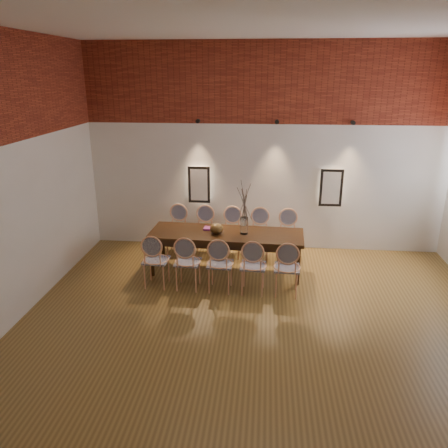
# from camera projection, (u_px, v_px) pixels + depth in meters

# --- Properties ---
(floor) EXTENTS (7.00, 7.00, 0.02)m
(floor) POSITION_uv_depth(u_px,v_px,m) (259.00, 344.00, 5.83)
(floor) COLOR olive
(floor) RESTS_ON ground
(ceiling) EXTENTS (7.00, 7.00, 0.02)m
(ceiling) POSITION_uv_depth(u_px,v_px,m) (269.00, 13.00, 4.51)
(ceiling) COLOR silver
(ceiling) RESTS_ON ground
(wall_back) EXTENTS (7.00, 0.10, 4.00)m
(wall_back) POSITION_uv_depth(u_px,v_px,m) (265.00, 150.00, 8.50)
(wall_back) COLOR silver
(wall_back) RESTS_ON ground
(wall_front) EXTENTS (7.00, 0.10, 4.00)m
(wall_front) POSITION_uv_depth(u_px,v_px,m) (253.00, 431.00, 1.83)
(wall_front) COLOR silver
(wall_front) RESTS_ON ground
(brick_band_back) EXTENTS (7.00, 0.02, 1.50)m
(brick_band_back) POSITION_uv_depth(u_px,v_px,m) (267.00, 83.00, 8.03)
(brick_band_back) COLOR maroon
(brick_band_back) RESTS_ON ground
(brick_band_front) EXTENTS (7.00, 0.02, 1.50)m
(brick_band_front) POSITION_uv_depth(u_px,v_px,m) (261.00, 126.00, 1.48)
(brick_band_front) COLOR maroon
(brick_band_front) RESTS_ON ground
(niche_left) EXTENTS (0.36, 0.06, 0.66)m
(niche_left) POSITION_uv_depth(u_px,v_px,m) (199.00, 184.00, 8.76)
(niche_left) COLOR #FFEAC6
(niche_left) RESTS_ON wall_back
(niche_right) EXTENTS (0.36, 0.06, 0.66)m
(niche_right) POSITION_uv_depth(u_px,v_px,m) (331.00, 188.00, 8.52)
(niche_right) COLOR #FFEAC6
(niche_right) RESTS_ON wall_back
(spot_fixture_left) EXTENTS (0.08, 0.10, 0.08)m
(spot_fixture_left) POSITION_uv_depth(u_px,v_px,m) (198.00, 121.00, 8.32)
(spot_fixture_left) COLOR black
(spot_fixture_left) RESTS_ON wall_back
(spot_fixture_mid) EXTENTS (0.08, 0.10, 0.08)m
(spot_fixture_mid) POSITION_uv_depth(u_px,v_px,m) (277.00, 122.00, 8.18)
(spot_fixture_mid) COLOR black
(spot_fixture_mid) RESTS_ON wall_back
(spot_fixture_right) EXTENTS (0.08, 0.10, 0.08)m
(spot_fixture_right) POSITION_uv_depth(u_px,v_px,m) (353.00, 123.00, 8.06)
(spot_fixture_right) COLOR black
(spot_fixture_right) RESTS_ON wall_back
(dining_table) EXTENTS (2.74, 0.99, 0.75)m
(dining_table) POSITION_uv_depth(u_px,v_px,m) (226.00, 252.00, 7.83)
(dining_table) COLOR black
(dining_table) RESTS_ON floor
(chair_near_a) EXTENTS (0.46, 0.46, 0.94)m
(chair_near_a) POSITION_uv_depth(u_px,v_px,m) (156.00, 260.00, 7.27)
(chair_near_a) COLOR #E9A87D
(chair_near_a) RESTS_ON floor
(chair_near_b) EXTENTS (0.46, 0.46, 0.94)m
(chair_near_b) POSITION_uv_depth(u_px,v_px,m) (188.00, 262.00, 7.20)
(chair_near_b) COLOR #E9A87D
(chair_near_b) RESTS_ON floor
(chair_near_c) EXTENTS (0.46, 0.46, 0.94)m
(chair_near_c) POSITION_uv_depth(u_px,v_px,m) (220.00, 264.00, 7.13)
(chair_near_c) COLOR #E9A87D
(chair_near_c) RESTS_ON floor
(chair_near_d) EXTENTS (0.46, 0.46, 0.94)m
(chair_near_d) POSITION_uv_depth(u_px,v_px,m) (253.00, 266.00, 7.06)
(chair_near_d) COLOR #E9A87D
(chair_near_d) RESTS_ON floor
(chair_near_e) EXTENTS (0.46, 0.46, 0.94)m
(chair_near_e) POSITION_uv_depth(u_px,v_px,m) (287.00, 268.00, 6.99)
(chair_near_e) COLOR #E9A87D
(chair_near_e) RESTS_ON floor
(chair_far_a) EXTENTS (0.46, 0.46, 0.94)m
(chair_far_a) POSITION_uv_depth(u_px,v_px,m) (177.00, 231.00, 8.61)
(chair_far_a) COLOR #E9A87D
(chair_far_a) RESTS_ON floor
(chair_far_b) EXTENTS (0.46, 0.46, 0.94)m
(chair_far_b) POSITION_uv_depth(u_px,v_px,m) (204.00, 232.00, 8.54)
(chair_far_b) COLOR #E9A87D
(chair_far_b) RESTS_ON floor
(chair_far_c) EXTENTS (0.46, 0.46, 0.94)m
(chair_far_c) POSITION_uv_depth(u_px,v_px,m) (231.00, 234.00, 8.47)
(chair_far_c) COLOR #E9A87D
(chair_far_c) RESTS_ON floor
(chair_far_d) EXTENTS (0.46, 0.46, 0.94)m
(chair_far_d) POSITION_uv_depth(u_px,v_px,m) (259.00, 235.00, 8.39)
(chair_far_d) COLOR #E9A87D
(chair_far_d) RESTS_ON floor
(chair_far_e) EXTENTS (0.46, 0.46, 0.94)m
(chair_far_e) POSITION_uv_depth(u_px,v_px,m) (287.00, 236.00, 8.32)
(chair_far_e) COLOR #E9A87D
(chair_far_e) RESTS_ON floor
(vase) EXTENTS (0.14, 0.14, 0.30)m
(vase) POSITION_uv_depth(u_px,v_px,m) (244.00, 225.00, 7.62)
(vase) COLOR silver
(vase) RESTS_ON dining_table
(dried_branches) EXTENTS (0.50, 0.50, 0.70)m
(dried_branches) POSITION_uv_depth(u_px,v_px,m) (244.00, 201.00, 7.47)
(dried_branches) COLOR #483A2F
(dried_branches) RESTS_ON vase
(bowl) EXTENTS (0.24, 0.24, 0.18)m
(bowl) POSITION_uv_depth(u_px,v_px,m) (217.00, 228.00, 7.65)
(bowl) COLOR brown
(bowl) RESTS_ON dining_table
(book) EXTENTS (0.27, 0.19, 0.03)m
(book) POSITION_uv_depth(u_px,v_px,m) (211.00, 228.00, 7.87)
(book) COLOR #8B2A7C
(book) RESTS_ON dining_table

